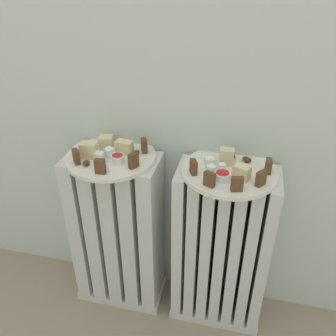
# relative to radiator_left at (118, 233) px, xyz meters

# --- Properties ---
(radiator_left) EXTENTS (0.30, 0.16, 0.58)m
(radiator_left) POSITION_rel_radiator_left_xyz_m (0.00, 0.00, 0.00)
(radiator_left) COLOR silver
(radiator_left) RESTS_ON ground_plane
(radiator_right) EXTENTS (0.30, 0.16, 0.58)m
(radiator_right) POSITION_rel_radiator_left_xyz_m (0.35, -0.00, -0.00)
(radiator_right) COLOR silver
(radiator_right) RESTS_ON ground_plane
(plate_left) EXTENTS (0.27, 0.27, 0.01)m
(plate_left) POSITION_rel_radiator_left_xyz_m (-0.00, -0.00, 0.30)
(plate_left) COLOR silver
(plate_left) RESTS_ON radiator_left
(plate_right) EXTENTS (0.27, 0.27, 0.01)m
(plate_right) POSITION_rel_radiator_left_xyz_m (0.35, -0.00, 0.30)
(plate_right) COLOR silver
(plate_right) RESTS_ON radiator_right
(dark_cake_slice_left_0) EXTENTS (0.03, 0.03, 0.04)m
(dark_cake_slice_left_0) POSITION_rel_radiator_left_xyz_m (-0.08, -0.07, 0.33)
(dark_cake_slice_left_0) COLOR #56351E
(dark_cake_slice_left_0) RESTS_ON plate_left
(dark_cake_slice_left_1) EXTENTS (0.03, 0.02, 0.04)m
(dark_cake_slice_left_1) POSITION_rel_radiator_left_xyz_m (0.01, -0.10, 0.33)
(dark_cake_slice_left_1) COLOR #56351E
(dark_cake_slice_left_1) RESTS_ON plate_left
(dark_cake_slice_left_2) EXTENTS (0.03, 0.03, 0.04)m
(dark_cake_slice_left_2) POSITION_rel_radiator_left_xyz_m (0.09, -0.05, 0.33)
(dark_cake_slice_left_2) COLOR #56351E
(dark_cake_slice_left_2) RESTS_ON plate_left
(dark_cake_slice_left_3) EXTENTS (0.03, 0.03, 0.04)m
(dark_cake_slice_left_3) POSITION_rel_radiator_left_xyz_m (0.09, 0.04, 0.33)
(dark_cake_slice_left_3) COLOR #56351E
(dark_cake_slice_left_3) RESTS_ON plate_left
(marble_cake_slice_left_0) EXTENTS (0.05, 0.04, 0.05)m
(marble_cake_slice_left_0) POSITION_rel_radiator_left_xyz_m (-0.06, -0.02, 0.33)
(marble_cake_slice_left_0) COLOR beige
(marble_cake_slice_left_0) RESTS_ON plate_left
(marble_cake_slice_left_1) EXTENTS (0.05, 0.04, 0.04)m
(marble_cake_slice_left_1) POSITION_rel_radiator_left_xyz_m (0.04, 0.02, 0.33)
(marble_cake_slice_left_1) COLOR beige
(marble_cake_slice_left_1) RESTS_ON plate_left
(marble_cake_slice_left_2) EXTENTS (0.05, 0.05, 0.04)m
(marble_cake_slice_left_2) POSITION_rel_radiator_left_xyz_m (-0.03, 0.04, 0.33)
(marble_cake_slice_left_2) COLOR beige
(marble_cake_slice_left_2) RESTS_ON plate_left
(turkish_delight_left_0) EXTENTS (0.03, 0.03, 0.02)m
(turkish_delight_left_0) POSITION_rel_radiator_left_xyz_m (-0.00, -0.00, 0.32)
(turkish_delight_left_0) COLOR white
(turkish_delight_left_0) RESTS_ON plate_left
(turkish_delight_left_1) EXTENTS (0.03, 0.03, 0.02)m
(turkish_delight_left_1) POSITION_rel_radiator_left_xyz_m (-0.02, -0.03, 0.32)
(turkish_delight_left_1) COLOR white
(turkish_delight_left_1) RESTS_ON plate_left
(medjool_date_left_0) EXTENTS (0.02, 0.03, 0.01)m
(medjool_date_left_0) POSITION_rel_radiator_left_xyz_m (-0.05, -0.07, 0.31)
(medjool_date_left_0) COLOR #4C2814
(medjool_date_left_0) RESTS_ON plate_left
(medjool_date_left_1) EXTENTS (0.02, 0.03, 0.02)m
(medjool_date_left_1) POSITION_rel_radiator_left_xyz_m (0.07, 0.02, 0.31)
(medjool_date_left_1) COLOR #4C2814
(medjool_date_left_1) RESTS_ON plate_left
(medjool_date_left_2) EXTENTS (0.03, 0.02, 0.01)m
(medjool_date_left_2) POSITION_rel_radiator_left_xyz_m (-0.03, 0.08, 0.31)
(medjool_date_left_2) COLOR #4C2814
(medjool_date_left_2) RESTS_ON plate_left
(jam_bowl_left) EXTENTS (0.04, 0.04, 0.03)m
(jam_bowl_left) POSITION_rel_radiator_left_xyz_m (0.04, -0.04, 0.32)
(jam_bowl_left) COLOR white
(jam_bowl_left) RESTS_ON plate_left
(dark_cake_slice_right_0) EXTENTS (0.03, 0.03, 0.04)m
(dark_cake_slice_right_0) POSITION_rel_radiator_left_xyz_m (0.26, -0.04, 0.33)
(dark_cake_slice_right_0) COLOR #56351E
(dark_cake_slice_right_0) RESTS_ON plate_right
(dark_cake_slice_right_1) EXTENTS (0.03, 0.03, 0.04)m
(dark_cake_slice_right_1) POSITION_rel_radiator_left_xyz_m (0.31, -0.09, 0.33)
(dark_cake_slice_right_1) COLOR #56351E
(dark_cake_slice_right_1) RESTS_ON plate_right
(dark_cake_slice_right_2) EXTENTS (0.03, 0.02, 0.04)m
(dark_cake_slice_right_2) POSITION_rel_radiator_left_xyz_m (0.38, -0.10, 0.33)
(dark_cake_slice_right_2) COLOR #56351E
(dark_cake_slice_right_2) RESTS_ON plate_right
(dark_cake_slice_right_3) EXTENTS (0.03, 0.03, 0.04)m
(dark_cake_slice_right_3) POSITION_rel_radiator_left_xyz_m (0.43, -0.06, 0.33)
(dark_cake_slice_right_3) COLOR #56351E
(dark_cake_slice_right_3) RESTS_ON plate_right
(dark_cake_slice_right_4) EXTENTS (0.02, 0.03, 0.04)m
(dark_cake_slice_right_4) POSITION_rel_radiator_left_xyz_m (0.45, 0.01, 0.33)
(dark_cake_slice_right_4) COLOR #56351E
(dark_cake_slice_right_4) RESTS_ON plate_right
(marble_cake_slice_right_0) EXTENTS (0.04, 0.03, 0.05)m
(marble_cake_slice_right_0) POSITION_rel_radiator_left_xyz_m (0.34, 0.03, 0.33)
(marble_cake_slice_right_0) COLOR beige
(marble_cake_slice_right_0) RESTS_ON plate_right
(marble_cake_slice_right_1) EXTENTS (0.05, 0.05, 0.04)m
(marble_cake_slice_right_1) POSITION_rel_radiator_left_xyz_m (0.38, -0.04, 0.32)
(marble_cake_slice_right_1) COLOR beige
(marble_cake_slice_right_1) RESTS_ON plate_right
(turkish_delight_right_0) EXTENTS (0.03, 0.03, 0.02)m
(turkish_delight_right_0) POSITION_rel_radiator_left_xyz_m (0.30, -0.03, 0.32)
(turkish_delight_right_0) COLOR white
(turkish_delight_right_0) RESTS_ON plate_right
(turkish_delight_right_1) EXTENTS (0.03, 0.03, 0.02)m
(turkish_delight_right_1) POSITION_rel_radiator_left_xyz_m (0.29, 0.01, 0.32)
(turkish_delight_right_1) COLOR white
(turkish_delight_right_1) RESTS_ON plate_right
(turkish_delight_right_2) EXTENTS (0.02, 0.02, 0.02)m
(turkish_delight_right_2) POSITION_rel_radiator_left_xyz_m (0.33, -0.01, 0.32)
(turkish_delight_right_2) COLOR white
(turkish_delight_right_2) RESTS_ON plate_right
(medjool_date_right_0) EXTENTS (0.02, 0.02, 0.02)m
(medjool_date_right_0) POSITION_rel_radiator_left_xyz_m (0.35, 0.06, 0.31)
(medjool_date_right_0) COLOR #4C2814
(medjool_date_right_0) RESTS_ON plate_right
(medjool_date_right_1) EXTENTS (0.02, 0.03, 0.01)m
(medjool_date_right_1) POSITION_rel_radiator_left_xyz_m (0.38, -0.00, 0.31)
(medjool_date_right_1) COLOR #4C2814
(medjool_date_right_1) RESTS_ON plate_right
(medjool_date_right_2) EXTENTS (0.03, 0.03, 0.02)m
(medjool_date_right_2) POSITION_rel_radiator_left_xyz_m (0.39, 0.05, 0.31)
(medjool_date_right_2) COLOR #4C2814
(medjool_date_right_2) RESTS_ON plate_right
(jam_bowl_right) EXTENTS (0.04, 0.04, 0.02)m
(jam_bowl_right) POSITION_rel_radiator_left_xyz_m (0.33, -0.06, 0.32)
(jam_bowl_right) COLOR white
(jam_bowl_right) RESTS_ON plate_right
(fork) EXTENTS (0.06, 0.09, 0.00)m
(fork) POSITION_rel_radiator_left_xyz_m (0.01, -0.05, 0.31)
(fork) COLOR #B7B7BC
(fork) RESTS_ON plate_left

